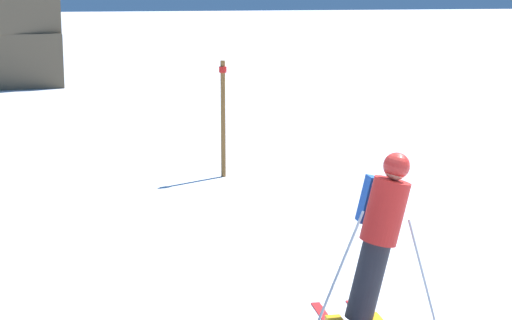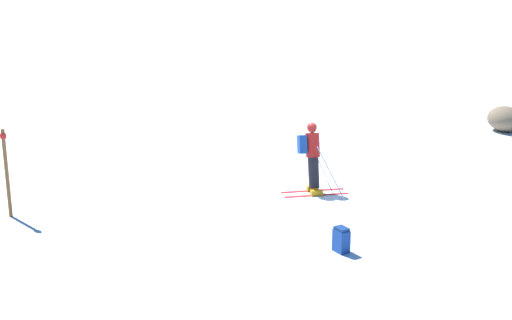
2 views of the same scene
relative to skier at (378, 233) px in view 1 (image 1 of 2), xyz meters
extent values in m
cylinder|color=black|center=(-0.10, -0.01, -0.44)|extent=(0.46, 0.33, 0.78)
cylinder|color=red|center=(0.04, -0.04, 0.21)|extent=(0.51, 0.41, 0.64)
sphere|color=tan|center=(0.13, -0.05, 0.60)|extent=(0.28, 0.25, 0.25)
sphere|color=#AD231E|center=(0.13, -0.05, 0.62)|extent=(0.33, 0.29, 0.29)
cube|color=#194293|center=(0.09, 0.22, 0.24)|extent=(0.40, 0.24, 0.49)
cylinder|color=#B7B7BC|center=(-0.55, -0.24, -0.35)|extent=(0.77, 0.41, 1.17)
cylinder|color=#B7B7BC|center=(0.28, -0.38, -0.40)|extent=(0.10, 0.55, 1.07)
cube|color=brown|center=(-1.40, 23.21, -0.03)|extent=(2.84, 2.41, 1.79)
cube|color=brown|center=(-1.28, 23.12, 1.63)|extent=(2.62, 2.41, 1.54)
cylinder|color=brown|center=(0.73, 6.94, 0.06)|extent=(0.08, 0.08, 1.98)
cylinder|color=red|center=(0.73, 6.94, 0.90)|extent=(0.13, 0.13, 0.10)
camera|label=1|loc=(-3.58, -6.66, 2.13)|focal=60.00mm
camera|label=2|loc=(-14.96, 7.23, 4.51)|focal=50.00mm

